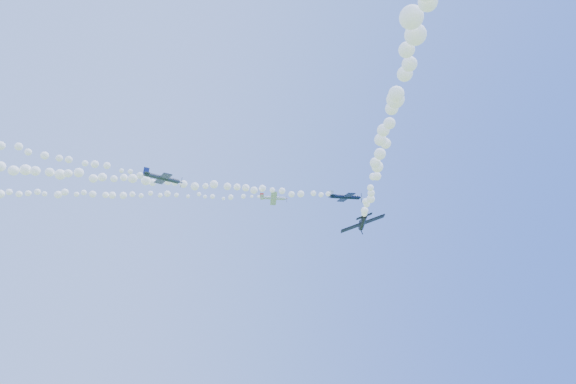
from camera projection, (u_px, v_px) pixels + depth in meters
name	position (u px, v px, depth m)	size (l,w,h in m)	color
plane_white	(274.00, 198.00, 116.84)	(6.67, 7.07, 2.25)	silver
smoke_trail_white	(94.00, 194.00, 113.98)	(74.66, 33.84, 2.90)	white
plane_navy	(346.00, 197.00, 111.16)	(8.13, 8.50, 2.29)	#0B1534
smoke_trail_navy	(150.00, 180.00, 103.00)	(79.85, 24.73, 3.14)	white
plane_grey	(163.00, 178.00, 95.11)	(8.03, 8.26, 2.52)	#33384A
plane_black	(362.00, 223.00, 81.75)	(7.27, 7.23, 2.94)	black
smoke_trail_black	(393.00, 106.00, 50.62)	(33.58, 55.75, 3.09)	white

